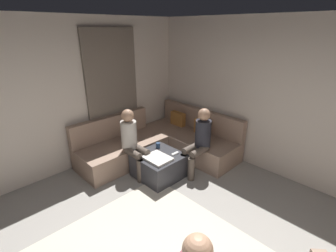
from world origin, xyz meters
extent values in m
cube|color=beige|center=(0.00, 2.94, 1.35)|extent=(6.00, 0.12, 2.70)
cube|color=beige|center=(-2.94, 0.00, 1.35)|extent=(0.12, 6.00, 2.70)
cube|color=#726659|center=(-2.84, 1.30, 1.25)|extent=(0.06, 1.10, 2.50)
cube|color=#9E7F6B|center=(-1.78, 2.41, 0.21)|extent=(2.10, 0.85, 0.42)
cube|color=#9E7F6B|center=(-1.78, 2.76, 0.65)|extent=(2.10, 0.14, 0.45)
cube|color=#9E7F6B|center=(-2.41, 1.13, 0.21)|extent=(0.85, 1.70, 0.42)
cube|color=#9E7F6B|center=(-2.76, 1.13, 0.65)|extent=(0.14, 1.70, 0.45)
cube|color=#B27233|center=(-2.28, 2.58, 0.54)|extent=(0.36, 0.12, 0.36)
cube|color=#B27233|center=(-1.58, 2.58, 0.54)|extent=(0.36, 0.12, 0.36)
cube|color=#333338|center=(-1.54, 1.32, 0.21)|extent=(0.76, 0.76, 0.42)
cube|color=white|center=(-1.44, 1.20, 0.44)|extent=(0.44, 0.36, 0.04)
cylinder|color=#334C72|center=(-1.76, 1.50, 0.47)|extent=(0.08, 0.08, 0.10)
cube|color=white|center=(-1.36, 1.54, 0.43)|extent=(0.05, 0.15, 0.02)
cylinder|color=brown|center=(-1.06, 1.63, 0.21)|extent=(0.12, 0.12, 0.42)
cylinder|color=brown|center=(-1.24, 1.63, 0.21)|extent=(0.12, 0.12, 0.42)
cylinder|color=brown|center=(-1.06, 1.83, 0.48)|extent=(0.12, 0.40, 0.12)
cylinder|color=brown|center=(-1.24, 1.83, 0.48)|extent=(0.12, 0.40, 0.12)
cylinder|color=#26262D|center=(-1.15, 2.03, 0.73)|extent=(0.28, 0.28, 0.50)
sphere|color=tan|center=(-1.15, 2.03, 1.09)|extent=(0.22, 0.22, 0.22)
cylinder|color=brown|center=(-1.63, 1.15, 0.21)|extent=(0.12, 0.12, 0.42)
cylinder|color=brown|center=(-1.63, 0.97, 0.21)|extent=(0.12, 0.12, 0.42)
cylinder|color=brown|center=(-1.83, 1.15, 0.48)|extent=(0.40, 0.12, 0.12)
cylinder|color=brown|center=(-1.83, 0.97, 0.48)|extent=(0.40, 0.12, 0.12)
cylinder|color=beige|center=(-2.03, 1.06, 0.73)|extent=(0.28, 0.28, 0.50)
sphere|color=tan|center=(-2.03, 1.06, 1.09)|extent=(0.22, 0.22, 0.22)
sphere|color=tan|center=(0.53, -0.19, 1.07)|extent=(0.22, 0.22, 0.22)
camera|label=1|loc=(1.27, -1.21, 2.50)|focal=26.21mm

